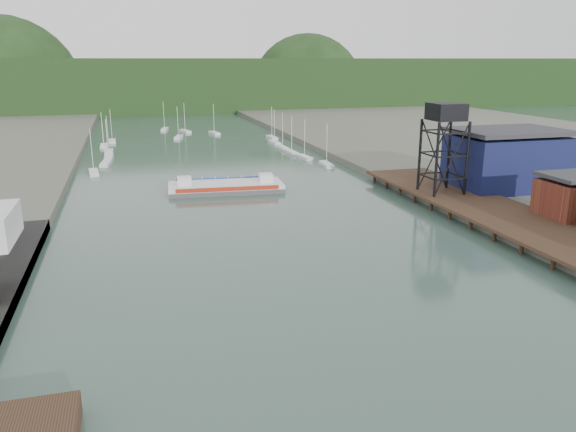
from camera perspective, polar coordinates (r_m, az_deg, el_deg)
ground at (r=44.20m, az=14.03°, el=-20.21°), size 600.00×600.00×0.00m
east_pier at (r=97.07m, az=20.11°, el=0.56°), size 14.00×70.00×2.45m
lift_tower at (r=104.28m, az=15.74°, el=9.61°), size 6.50×6.50×16.00m
blue_shed at (r=115.43m, az=21.32°, el=5.35°), size 20.50×14.50×11.30m
marina_sailboats at (r=171.99m, az=-9.32°, el=7.01°), size 57.71×92.65×0.90m
distant_hills at (r=332.62m, az=-13.54°, el=12.61°), size 500.00×120.00×80.00m
chain_ferry at (r=113.24m, az=-6.33°, el=2.99°), size 23.22×10.81×3.25m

